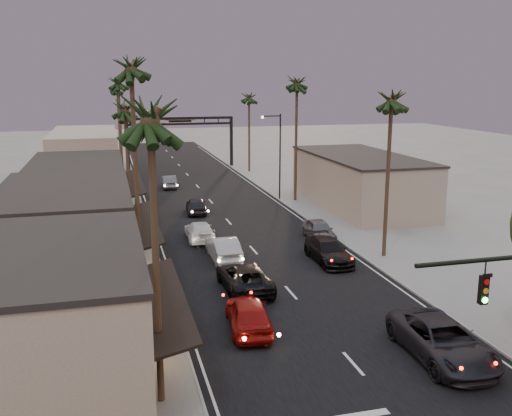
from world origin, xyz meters
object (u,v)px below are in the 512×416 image
palm_ra (392,94)px  oncoming_silver (223,248)px  streetlight_right (277,150)px  curbside_black (328,251)px  oncoming_pickup (244,277)px  palm_rc (249,95)px  arch (180,129)px  streetlight_left (135,141)px  palm_lb (131,62)px  palm_lc (125,105)px  oncoming_red (248,314)px  curbside_near (442,341)px  palm_la (150,108)px  palm_rb (297,80)px  palm_far (117,86)px  palm_ld (118,80)px

palm_ra → oncoming_silver: size_ratio=2.61×
streetlight_right → curbside_black: bearing=-97.0°
oncoming_pickup → curbside_black: (6.94, 3.85, -0.01)m
palm_rc → arch: bearing=145.1°
streetlight_left → streetlight_right: bearing=-43.2°
arch → palm_lb: bearing=-100.2°
arch → palm_ra: size_ratio=1.15×
streetlight_right → palm_lc: palm_lc is taller
streetlight_right → oncoming_red: (-10.60, -30.34, -4.47)m
streetlight_left → oncoming_silver: 32.29m
curbside_near → curbside_black: curbside_near is taller
palm_la → streetlight_right: bearing=66.7°
palm_rb → curbside_black: (-4.24, -19.98, -11.63)m
palm_la → oncoming_pickup: 16.56m
palm_rb → palm_far: palm_rb is taller
arch → oncoming_silver: (-2.62, -43.68, -4.70)m
streetlight_left → oncoming_silver: bearing=-82.3°
palm_ra → palm_rc: 40.01m
palm_ld → oncoming_red: (4.92, -40.34, -11.56)m
streetlight_left → oncoming_red: (3.24, -43.34, -4.47)m
palm_far → curbside_near: bearing=-79.8°
oncoming_red → curbside_black: size_ratio=0.92×
streetlight_left → oncoming_pickup: size_ratio=1.57×
palm_rc → palm_lb: bearing=-112.3°
arch → curbside_black: arch is taller
palm_ra → curbside_near: size_ratio=2.08×
oncoming_red → arch: bearing=-87.9°
oncoming_silver → curbside_near: (6.70, -16.85, 0.05)m
palm_ld → palm_rc: size_ratio=1.16×
oncoming_pickup → curbside_black: bearing=-151.1°
arch → palm_lc: (-8.60, -34.00, 4.94)m
curbside_near → streetlight_left: bearing=104.4°
streetlight_left → palm_la: size_ratio=0.68×
palm_lc → palm_far: (0.30, 42.00, 0.97)m
palm_rb → oncoming_pickup: palm_rb is taller
palm_far → palm_ra: bearing=-72.6°
streetlight_left → oncoming_red: 43.69m
palm_far → curbside_near: size_ratio=2.08×
palm_lc → oncoming_pickup: palm_lc is taller
palm_la → palm_far: 69.00m
palm_lc → oncoming_red: 23.92m
palm_la → curbside_near: (12.68, 0.46, -10.56)m
palm_ld → oncoming_red: bearing=-83.0°
streetlight_left → palm_lc: bearing=-94.4°
streetlight_right → curbside_near: size_ratio=1.42×
streetlight_left → palm_far: (-1.38, 20.00, 6.11)m
arch → streetlight_right: 25.94m
palm_lb → streetlight_left: bearing=87.3°
palm_lb → curbside_near: 21.78m
palm_la → oncoming_silver: bearing=70.9°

